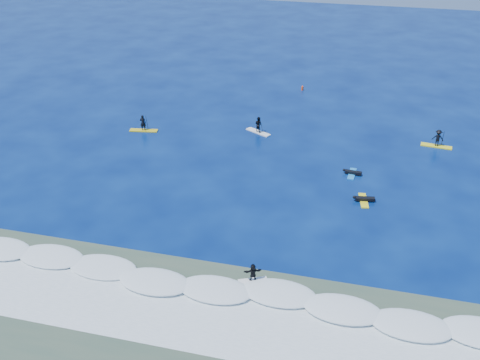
% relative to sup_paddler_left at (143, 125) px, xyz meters
% --- Properties ---
extents(ground, '(160.00, 160.00, 0.00)m').
position_rel_sup_paddler_left_xyz_m(ground, '(13.09, -11.55, -0.64)').
color(ground, '#04154D').
rests_on(ground, ground).
extents(shallow_water, '(90.00, 13.00, 0.01)m').
position_rel_sup_paddler_left_xyz_m(shallow_water, '(13.09, -25.55, -0.63)').
color(shallow_water, '#3A4F3E').
rests_on(shallow_water, ground).
extents(breaking_wave, '(40.00, 6.00, 0.30)m').
position_rel_sup_paddler_left_xyz_m(breaking_wave, '(13.09, -21.55, -0.64)').
color(breaking_wave, white).
rests_on(breaking_wave, ground).
extents(whitewater, '(34.00, 5.00, 0.02)m').
position_rel_sup_paddler_left_xyz_m(whitewater, '(13.09, -24.55, -0.64)').
color(whitewater, silver).
rests_on(whitewater, ground).
extents(sup_paddler_left, '(2.98, 1.18, 2.03)m').
position_rel_sup_paddler_left_xyz_m(sup_paddler_left, '(0.00, 0.00, 0.00)').
color(sup_paddler_left, gold).
rests_on(sup_paddler_left, ground).
extents(sup_paddler_center, '(2.83, 1.98, 1.99)m').
position_rel_sup_paddler_left_xyz_m(sup_paddler_center, '(11.63, 2.46, 0.11)').
color(sup_paddler_center, white).
rests_on(sup_paddler_center, ground).
extents(sup_paddler_right, '(2.98, 1.07, 2.05)m').
position_rel_sup_paddler_left_xyz_m(sup_paddler_right, '(29.23, 3.44, 0.16)').
color(sup_paddler_right, yellow).
rests_on(sup_paddler_right, ground).
extents(prone_paddler_near, '(1.80, 2.33, 0.47)m').
position_rel_sup_paddler_left_xyz_m(prone_paddler_near, '(22.78, -8.52, -0.47)').
color(prone_paddler_near, yellow).
rests_on(prone_paddler_near, ground).
extents(prone_paddler_far, '(1.70, 2.16, 0.45)m').
position_rel_sup_paddler_left_xyz_m(prone_paddler_far, '(21.59, -4.21, -0.48)').
color(prone_paddler_far, '#1C7FD2').
rests_on(prone_paddler_far, ground).
extents(wave_surfer, '(1.94, 1.26, 1.37)m').
position_rel_sup_paddler_left_xyz_m(wave_surfer, '(16.23, -20.50, 0.15)').
color(wave_surfer, white).
rests_on(wave_surfer, breaking_wave).
extents(marker_buoy, '(0.29, 0.29, 0.68)m').
position_rel_sup_paddler_left_xyz_m(marker_buoy, '(14.27, 15.95, -0.34)').
color(marker_buoy, '#F24515').
rests_on(marker_buoy, ground).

